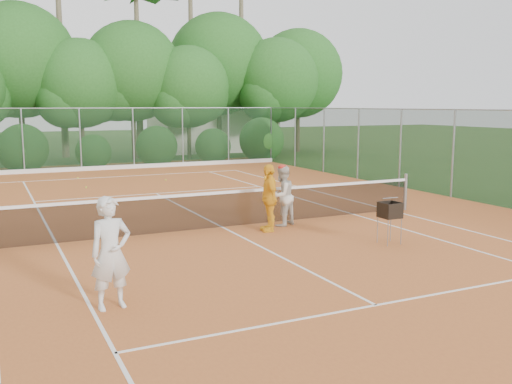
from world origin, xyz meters
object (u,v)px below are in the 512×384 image
(player_center_grp, at_px, (282,196))
(player_yellow, at_px, (269,198))
(ball_hopper, at_px, (390,211))
(player_white, at_px, (111,253))

(player_center_grp, distance_m, player_yellow, 0.73)
(player_yellow, bearing_deg, ball_hopper, 50.31)
(player_center_grp, relative_size, player_yellow, 0.95)
(player_center_grp, height_order, player_yellow, player_yellow)
(player_center_grp, height_order, ball_hopper, player_center_grp)
(player_center_grp, xyz_separation_m, player_yellow, (-0.59, -0.42, 0.05))
(player_white, relative_size, player_center_grp, 1.09)
(player_center_grp, bearing_deg, player_yellow, -144.85)
(ball_hopper, bearing_deg, player_white, -152.92)
(player_white, xyz_separation_m, ball_hopper, (6.58, 1.51, -0.12))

